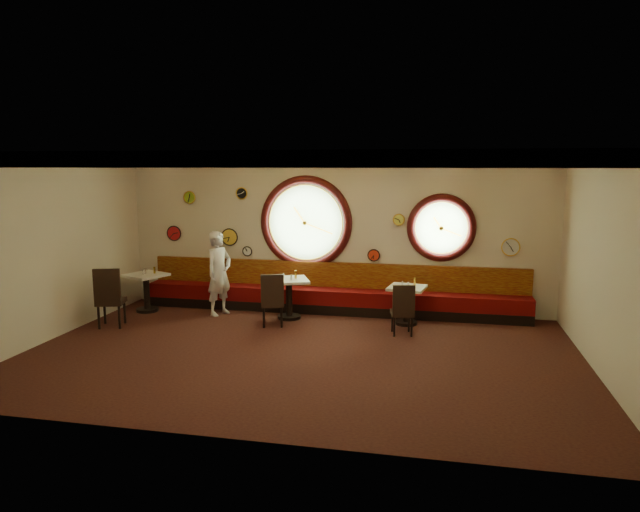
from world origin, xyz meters
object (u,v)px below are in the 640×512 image
Objects in this scene: chair_b at (272,297)px; waiter at (219,273)px; condiment_b_salt at (284,276)px; condiment_b_pepper at (291,277)px; chair_c at (403,306)px; condiment_c_pepper at (408,284)px; condiment_a_pepper at (143,272)px; condiment_c_bottle at (415,281)px; chair_a at (109,294)px; condiment_c_salt at (402,283)px; table_a at (146,288)px; condiment_b_bottle at (296,274)px; table_c at (407,300)px; condiment_a_bottle at (154,270)px; table_b at (289,294)px; condiment_a_salt at (145,271)px.

waiter reaches higher than chair_b.
condiment_b_pepper reaches higher than condiment_b_salt.
condiment_c_pepper is at bearing 75.11° from chair_c.
waiter is (1.63, 0.14, 0.02)m from condiment_a_pepper.
condiment_b_pepper reaches higher than condiment_c_bottle.
chair_a is 0.41× the size of waiter.
chair_a reaches higher than condiment_c_salt.
chair_c is at bearing -9.74° from chair_a.
condiment_a_pepper is (-2.97, -0.20, -0.01)m from condiment_b_salt.
condiment_b_bottle reaches higher than table_a.
chair_a reaches higher than table_a.
condiment_c_salt is 3.72m from waiter.
table_c is 2.49m from condiment_b_salt.
table_a is 1.63× the size of chair_c.
condiment_c_salt is (-0.09, 0.09, 0.32)m from table_c.
condiment_a_pepper is at bearing -176.15° from condiment_b_salt.
condiment_c_pepper is (5.42, 0.13, 0.28)m from table_a.
waiter reaches higher than chair_a.
chair_a reaches higher than condiment_c_pepper.
condiment_a_bottle is at bearing 177.92° from condiment_b_pepper.
table_a is 5.41m from table_c.
condiment_c_bottle is 3.95m from waiter.
chair_c is 2.34m from condiment_b_bottle.
condiment_c_pepper is at bearing -65.21° from waiter.
condiment_c_salt is 5.16m from condiment_a_bottle.
waiter reaches higher than condiment_c_pepper.
condiment_b_pepper is (-2.17, -0.22, 0.07)m from condiment_c_salt.
condiment_c_salt is at bearing 1.25° from chair_b.
condiment_c_salt reaches higher than table_c.
condiment_b_salt is (-2.44, 0.80, 0.32)m from chair_c.
table_c is at bearing 1.40° from table_b.
condiment_a_pepper is at bearing -177.15° from condiment_c_salt.
condiment_a_pepper is 0.95× the size of condiment_b_pepper.
table_b is at bearing -176.17° from condiment_c_salt.
waiter is at bearing 179.02° from table_b.
condiment_a_salt is 1.62m from waiter.
condiment_a_salt is 3.16m from condiment_b_pepper.
table_a is 0.41m from condiment_a_bottle.
condiment_b_pepper is 2.42m from condiment_c_bottle.
chair_b is 7.31× the size of condiment_c_salt.
condiment_c_pepper is 5.27m from condiment_a_bottle.
condiment_b_pepper reaches higher than condiment_c_pepper.
condiment_a_pepper is (-5.43, -0.17, 0.38)m from table_c.
condiment_a_bottle is at bearing 22.27° from condiment_a_salt.
condiment_a_bottle is (0.21, 1.37, 0.21)m from chair_a.
condiment_b_pepper is at bearing -176.30° from condiment_c_pepper.
chair_b reaches higher than condiment_c_bottle.
condiment_b_bottle is at bearing 7.01° from chair_a.
table_b is 10.86× the size of condiment_c_pepper.
table_c is 4.77× the size of condiment_b_bottle.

